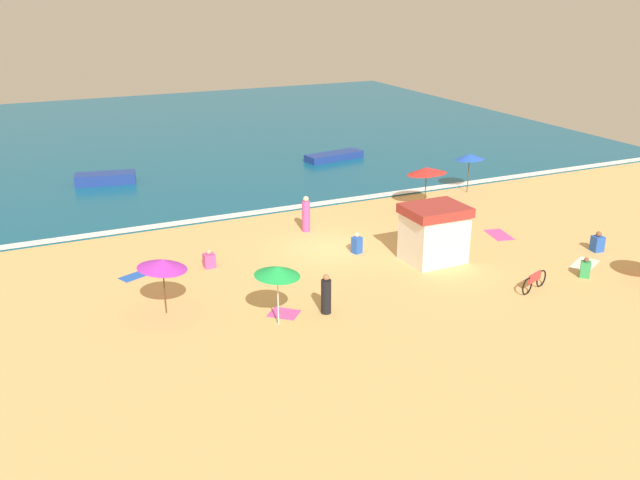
{
  "coord_description": "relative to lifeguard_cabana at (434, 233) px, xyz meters",
  "views": [
    {
      "loc": [
        -13.06,
        -27.07,
        11.56
      ],
      "look_at": [
        -0.8,
        -0.69,
        0.8
      ],
      "focal_mm": 39.2,
      "sensor_mm": 36.0,
      "label": 1
    }
  ],
  "objects": [
    {
      "name": "ground_plane",
      "position": [
        -3.53,
        3.18,
        -1.29
      ],
      "size": [
        60.0,
        60.0,
        0.0
      ],
      "primitive_type": "plane",
      "color": "#E5B26B"
    },
    {
      "name": "ocean_water",
      "position": [
        -3.53,
        31.18,
        -1.24
      ],
      "size": [
        60.0,
        44.0,
        0.1
      ],
      "primitive_type": "cube",
      "color": "#0F567A",
      "rests_on": "ground_plane"
    },
    {
      "name": "wave_breaker_foam",
      "position": [
        -3.53,
        9.48,
        -1.18
      ],
      "size": [
        57.0,
        0.7,
        0.01
      ],
      "primitive_type": "cube",
      "color": "white",
      "rests_on": "ocean_water"
    },
    {
      "name": "lifeguard_cabana",
      "position": [
        0.0,
        0.0,
        0.0
      ],
      "size": [
        2.64,
        2.15,
        2.52
      ],
      "color": "white",
      "rests_on": "ground_plane"
    },
    {
      "name": "beach_umbrella_0",
      "position": [
        -11.91,
        -0.24,
        0.68
      ],
      "size": [
        2.17,
        2.15,
        2.24
      ],
      "color": "#4C3823",
      "rests_on": "ground_plane"
    },
    {
      "name": "beach_umbrella_1",
      "position": [
        3.87,
        6.6,
        0.81
      ],
      "size": [
        2.91,
        2.93,
        2.41
      ],
      "color": "#4C3823",
      "rests_on": "ground_plane"
    },
    {
      "name": "beach_umbrella_2",
      "position": [
        7.82,
        8.16,
        0.83
      ],
      "size": [
        2.33,
        2.34,
        2.36
      ],
      "color": "#4C3823",
      "rests_on": "ground_plane"
    },
    {
      "name": "beach_umbrella_4",
      "position": [
        -8.46,
        -2.84,
        0.79
      ],
      "size": [
        2.28,
        2.27,
        2.31
      ],
      "color": "silver",
      "rests_on": "ground_plane"
    },
    {
      "name": "parked_bicycle",
      "position": [
        1.91,
        -4.38,
        -0.91
      ],
      "size": [
        1.73,
        0.67,
        0.76
      ],
      "color": "black",
      "rests_on": "ground_plane"
    },
    {
      "name": "beachgoer_0",
      "position": [
        -9.17,
        3.42,
        -0.96
      ],
      "size": [
        0.48,
        0.48,
        0.82
      ],
      "color": "#D84CA5",
      "rests_on": "ground_plane"
    },
    {
      "name": "beachgoer_1",
      "position": [
        7.46,
        -2.21,
        -0.89
      ],
      "size": [
        0.52,
        0.52,
        0.95
      ],
      "color": "blue",
      "rests_on": "ground_plane"
    },
    {
      "name": "beachgoer_2",
      "position": [
        -3.51,
        5.89,
        -0.45
      ],
      "size": [
        0.55,
        0.55,
        1.8
      ],
      "color": "#D84CA5",
      "rests_on": "ground_plane"
    },
    {
      "name": "beachgoer_3",
      "position": [
        4.73,
        -4.24,
        -0.92
      ],
      "size": [
        0.55,
        0.55,
        0.87
      ],
      "color": "green",
      "rests_on": "ground_plane"
    },
    {
      "name": "beachgoer_4",
      "position": [
        -2.61,
        2.22,
        -0.86
      ],
      "size": [
        0.47,
        0.47,
        0.98
      ],
      "color": "blue",
      "rests_on": "ground_plane"
    },
    {
      "name": "beachgoer_5",
      "position": [
        -6.51,
        -2.74,
        -0.58
      ],
      "size": [
        0.52,
        0.52,
        1.55
      ],
      "color": "black",
      "rests_on": "ground_plane"
    },
    {
      "name": "beachgoer_7",
      "position": [
        2.34,
        2.36,
        -0.92
      ],
      "size": [
        0.4,
        0.4,
        0.86
      ],
      "color": "orange",
      "rests_on": "ground_plane"
    },
    {
      "name": "beach_towel_0",
      "position": [
        4.8,
        1.42,
        -1.28
      ],
      "size": [
        1.24,
        1.79,
        0.01
      ],
      "color": "#D84CA5",
      "rests_on": "ground_plane"
    },
    {
      "name": "beach_towel_1",
      "position": [
        -7.96,
        -2.14,
        -1.28
      ],
      "size": [
        1.39,
        1.38,
        0.01
      ],
      "color": "#D84CA5",
      "rests_on": "ground_plane"
    },
    {
      "name": "beach_towel_2",
      "position": [
        -12.27,
        3.77,
        -1.28
      ],
      "size": [
        1.48,
        1.15,
        0.01
      ],
      "color": "blue",
      "rests_on": "ground_plane"
    },
    {
      "name": "beach_towel_3",
      "position": [
        5.81,
        -3.17,
        -1.28
      ],
      "size": [
        1.81,
        1.51,
        0.01
      ],
      "color": "white",
      "rests_on": "ground_plane"
    },
    {
      "name": "small_boat_0",
      "position": [
        -11.14,
        18.69,
        -0.87
      ],
      "size": [
        3.7,
        1.97,
        0.64
      ],
      "color": "navy",
      "rests_on": "ocean_water"
    },
    {
      "name": "small_boat_1",
      "position": [
        4.11,
        18.34,
        -0.96
      ],
      "size": [
        4.31,
        1.94,
        0.46
      ],
      "color": "navy",
      "rests_on": "ocean_water"
    }
  ]
}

